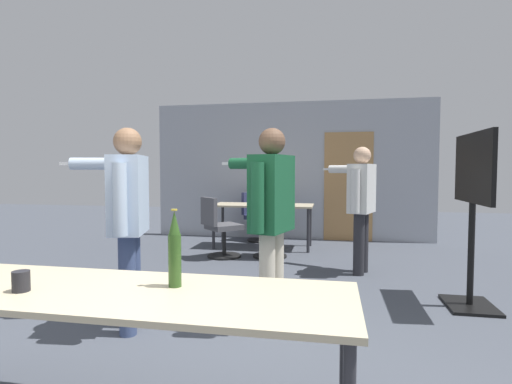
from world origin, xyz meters
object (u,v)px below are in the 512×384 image
drink_cup (21,281)px  office_chair_far_left (220,229)px  beer_bottle (175,250)px  office_chair_mid_tucked (257,218)px  office_chair_far_right (269,229)px  tv_screen (473,200)px  person_near_casual (270,208)px  person_far_watching (360,198)px  person_right_polo (127,210)px

drink_cup → office_chair_far_left: bearing=92.8°
beer_bottle → drink_cup: size_ratio=3.95×
office_chair_mid_tucked → office_chair_far_left: (-0.29, -1.56, 0.01)m
beer_bottle → drink_cup: beer_bottle is taller
office_chair_far_left → office_chair_mid_tucked: bearing=124.9°
office_chair_far_right → office_chair_far_left: size_ratio=1.01×
tv_screen → office_chair_far_right: 2.94m
person_near_casual → drink_cup: size_ratio=16.88×
tv_screen → beer_bottle: tv_screen is taller
tv_screen → person_far_watching: bearing=-138.8°
person_near_casual → beer_bottle: 1.47m
person_near_casual → office_chair_far_left: (-1.17, 2.50, -0.58)m
office_chair_mid_tucked → beer_bottle: bearing=32.3°
person_right_polo → person_far_watching: (2.01, 2.27, -0.03)m
office_chair_far_right → beer_bottle: beer_bottle is taller
person_near_casual → office_chair_far_right: (-0.42, 2.61, -0.57)m
tv_screen → drink_cup: tv_screen is taller
tv_screen → person_far_watching: (-0.98, 1.12, -0.07)m
tv_screen → office_chair_far_right: size_ratio=1.80×
office_chair_mid_tucked → beer_bottle: 5.56m
person_right_polo → drink_cup: bearing=171.8°
office_chair_far_right → person_right_polo: bearing=-106.8°
person_far_watching → beer_bottle: person_far_watching is taller
tv_screen → office_chair_far_left: bearing=-118.9°
person_near_casual → office_chair_far_right: bearing=24.9°
drink_cup → person_far_watching: bearing=63.1°
beer_bottle → drink_cup: (-0.71, -0.22, -0.14)m
office_chair_mid_tucked → drink_cup: 5.73m
person_right_polo → office_chair_far_right: size_ratio=1.79×
person_near_casual → office_chair_far_left: size_ratio=1.82×
person_right_polo → beer_bottle: (0.88, -1.13, -0.08)m
office_chair_far_right → office_chair_mid_tucked: size_ratio=1.03×
office_chair_far_left → drink_cup: size_ratio=9.26×
office_chair_far_right → beer_bottle: size_ratio=2.38×
office_chair_far_left → beer_bottle: bearing=-31.5°
drink_cup → office_chair_far_right: bearing=82.7°
office_chair_mid_tucked → person_far_watching: bearing=65.7°
office_chair_far_left → drink_cup: (0.20, -4.17, 0.36)m
tv_screen → office_chair_mid_tucked: size_ratio=1.86×
drink_cup → office_chair_mid_tucked: bearing=89.1°
drink_cup → person_right_polo: bearing=97.4°
person_near_casual → drink_cup: bearing=165.4°
tv_screen → office_chair_far_right: tv_screen is taller
person_far_watching → office_chair_far_right: size_ratio=1.74×
person_far_watching → office_chair_far_right: 1.54m
person_far_watching → tv_screen: bearing=-119.3°
person_near_casual → office_chair_far_right: 2.70m
office_chair_far_right → drink_cup: size_ratio=9.40×
person_right_polo → office_chair_far_right: bearing=-29.5°
tv_screen → office_chair_far_left: tv_screen is taller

